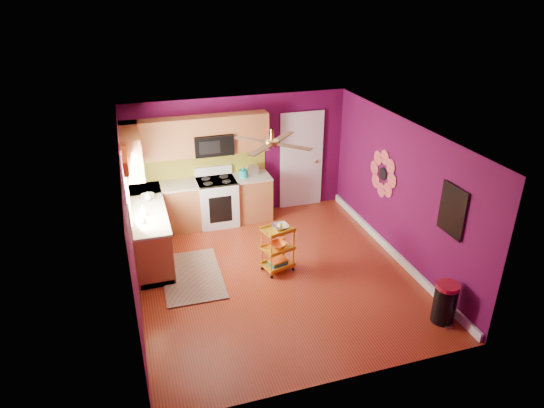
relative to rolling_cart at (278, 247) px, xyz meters
name	(u,v)px	position (x,y,z in m)	size (l,w,h in m)	color
ground	(276,274)	(-0.08, -0.12, -0.46)	(5.00, 5.00, 0.00)	maroon
room_envelope	(278,186)	(-0.06, -0.12, 1.17)	(4.54, 5.04, 2.52)	#54093B
lower_cabinets	(180,216)	(-1.43, 1.69, -0.03)	(2.81, 2.31, 0.94)	#955228
electric_range	(217,201)	(-0.63, 2.05, 0.02)	(0.76, 0.66, 1.13)	white
upper_cabinetry	(177,142)	(-1.33, 2.05, 1.34)	(2.80, 2.30, 1.26)	#955228
left_window	(125,172)	(-2.30, 0.93, 1.28)	(0.08, 1.35, 1.08)	white
panel_door	(301,161)	(1.27, 2.34, 0.56)	(0.95, 0.11, 2.15)	white
right_wall_art	(412,189)	(2.15, -0.46, 0.98)	(0.04, 2.74, 1.04)	black
ceiling_fan	(272,142)	(-0.08, 0.08, 1.83)	(1.01, 1.01, 0.26)	#BF8C3F
shag_rug	(192,276)	(-1.45, 0.24, -0.45)	(0.97, 1.58, 0.02)	#321910
rolling_cart	(278,247)	(0.00, 0.00, 0.00)	(0.57, 0.48, 0.90)	gold
trash_can	(445,303)	(1.90, -2.00, -0.14)	(0.40, 0.41, 0.64)	black
teal_kettle	(243,174)	(-0.08, 2.03, 0.56)	(0.18, 0.18, 0.21)	teal
toaster	(253,170)	(0.15, 2.17, 0.57)	(0.22, 0.15, 0.18)	beige
soap_bottle_a	(143,211)	(-2.10, 0.88, 0.57)	(0.09, 0.09, 0.19)	#EA3F72
soap_bottle_b	(148,196)	(-1.98, 1.49, 0.56)	(0.13, 0.13, 0.16)	white
counter_dish	(148,196)	(-1.99, 1.60, 0.51)	(0.25, 0.25, 0.06)	white
counter_cup	(142,220)	(-2.15, 0.61, 0.53)	(0.13, 0.13, 0.11)	white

